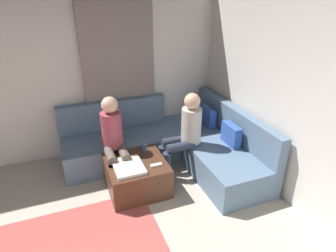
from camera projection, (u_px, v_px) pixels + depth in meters
The scene contains 9 objects.
wall_left at pixel (27, 75), 4.07m from camera, with size 0.12×6.00×2.70m, color silver.
curtain_panel at pixel (120, 74), 4.46m from camera, with size 0.06×1.10×2.50m, color gray.
sectional_couch at pixel (172, 145), 4.43m from camera, with size 2.10×2.55×0.87m.
ottoman at pixel (137, 175), 3.83m from camera, with size 0.76×0.76×0.42m, color #4C2D1E.
folded_blanket at pixel (129, 167), 3.61m from camera, with size 0.44×0.36×0.04m, color white.
coffee_mug at pixel (144, 148), 3.97m from camera, with size 0.08×0.08×0.10m, color #334C72.
game_remote at pixel (156, 165), 3.66m from camera, with size 0.05×0.15×0.02m, color white.
person_on_couch_back at pixel (185, 131), 4.02m from camera, with size 0.30×0.60×1.20m.
person_on_couch_side at pixel (114, 138), 3.85m from camera, with size 0.60×0.30×1.20m.
Camera 1 is at (1.49, 0.41, 2.47)m, focal length 30.85 mm.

